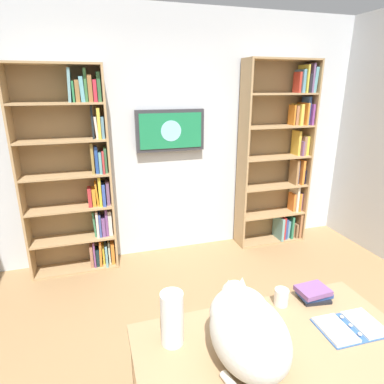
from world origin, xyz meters
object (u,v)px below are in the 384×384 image
at_px(open_binder, 350,327).
at_px(desk_book_stack, 314,294).
at_px(bookshelf_left, 282,159).
at_px(cat, 246,328).
at_px(coffee_mug, 281,297).
at_px(wall_mounted_tv, 170,131).
at_px(desk, 277,364).
at_px(bookshelf_right, 77,175).
at_px(paper_towel_roll, 172,318).

height_order(open_binder, desk_book_stack, desk_book_stack).
xyz_separation_m(bookshelf_left, cat, (1.61, 2.34, -0.18)).
xyz_separation_m(coffee_mug, desk_book_stack, (-0.21, 0.01, -0.01)).
relative_size(wall_mounted_tv, desk, 0.55).
height_order(bookshelf_right, cat, bookshelf_right).
height_order(bookshelf_right, desk_book_stack, bookshelf_right).
bearing_deg(cat, coffee_mug, -141.86).
relative_size(wall_mounted_tv, paper_towel_roll, 2.73).
xyz_separation_m(bookshelf_left, desk_book_stack, (1.03, 2.07, -0.31)).
relative_size(bookshelf_right, paper_towel_roll, 7.65).
xyz_separation_m(desk, open_binder, (-0.42, -0.00, 0.12)).
xyz_separation_m(desk, coffee_mug, (-0.18, -0.28, 0.16)).
xyz_separation_m(cat, desk_book_stack, (-0.58, -0.28, -0.13)).
bearing_deg(bookshelf_left, wall_mounted_tv, -3.48).
distance_m(bookshelf_right, open_binder, 2.72).
xyz_separation_m(wall_mounted_tv, paper_towel_roll, (0.54, 2.24, -0.59)).
bearing_deg(bookshelf_left, bookshelf_right, -0.00).
xyz_separation_m(wall_mounted_tv, cat, (0.24, 2.43, -0.56)).
distance_m(bookshelf_right, wall_mounted_tv, 1.09).
relative_size(open_binder, coffee_mug, 3.51).
relative_size(cat, paper_towel_roll, 2.12).
bearing_deg(bookshelf_right, desk, 112.14).
bearing_deg(desk, desk_book_stack, -145.88).
bearing_deg(bookshelf_right, desk_book_stack, 122.99).
bearing_deg(desk_book_stack, wall_mounted_tv, -81.12).
height_order(cat, coffee_mug, cat).
distance_m(cat, open_binder, 0.63).
bearing_deg(bookshelf_right, wall_mounted_tv, -175.29).
height_order(wall_mounted_tv, desk, wall_mounted_tv).
height_order(cat, paper_towel_roll, cat).
relative_size(bookshelf_left, desk_book_stack, 11.13).
distance_m(desk, coffee_mug, 0.37).
height_order(desk, coffee_mug, coffee_mug).
distance_m(cat, desk_book_stack, 0.66).
bearing_deg(open_binder, cat, 1.39).
relative_size(bookshelf_left, bookshelf_right, 1.04).
distance_m(wall_mounted_tv, desk_book_stack, 2.28).
bearing_deg(wall_mounted_tv, cat, 84.25).
distance_m(coffee_mug, desk_book_stack, 0.21).
bearing_deg(bookshelf_right, coffee_mug, 118.87).
xyz_separation_m(bookshelf_right, open_binder, (-1.37, 2.33, -0.32)).
bearing_deg(desk_book_stack, cat, 25.52).
bearing_deg(bookshelf_right, open_binder, 120.47).
xyz_separation_m(bookshelf_left, paper_towel_roll, (1.90, 2.15, -0.21)).
bearing_deg(bookshelf_left, desk_book_stack, 63.55).
bearing_deg(desk, paper_towel_roll, -20.47).
height_order(bookshelf_left, cat, bookshelf_left).
height_order(open_binder, coffee_mug, coffee_mug).
height_order(bookshelf_right, coffee_mug, bookshelf_right).
distance_m(cat, coffee_mug, 0.49).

